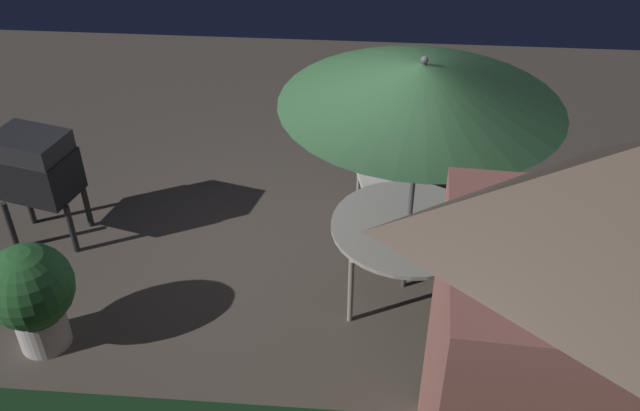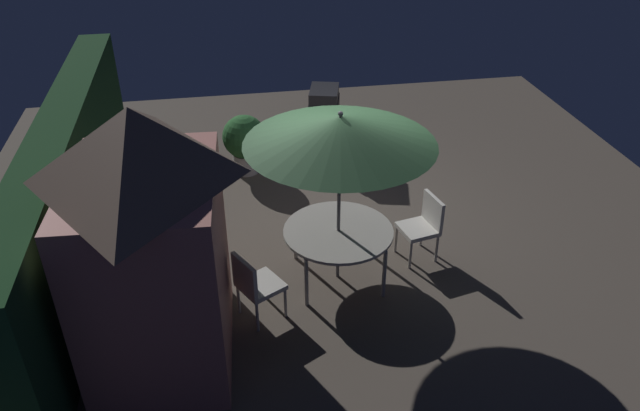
{
  "view_description": "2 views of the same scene",
  "coord_description": "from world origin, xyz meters",
  "px_view_note": "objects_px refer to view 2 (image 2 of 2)",
  "views": [
    {
      "loc": [
        -0.71,
        5.19,
        4.54
      ],
      "look_at": [
        -0.33,
        0.47,
        1.08
      ],
      "focal_mm": 39.58,
      "sensor_mm": 36.0,
      "label": 1
    },
    {
      "loc": [
        -7.35,
        1.55,
        5.06
      ],
      "look_at": [
        -0.65,
        0.37,
        0.83
      ],
      "focal_mm": 34.71,
      "sensor_mm": 36.0,
      "label": 2
    }
  ],
  "objects_px": {
    "garden_shed": "(150,241)",
    "patio_umbrella": "(340,130)",
    "bbq_grill": "(324,108)",
    "patio_table": "(338,233)",
    "potted_plant_by_shed": "(244,140)",
    "chair_far_side": "(424,223)",
    "chair_near_shed": "(254,283)"
  },
  "relations": [
    {
      "from": "garden_shed",
      "to": "patio_umbrella",
      "type": "distance_m",
      "value": 2.42
    },
    {
      "from": "garden_shed",
      "to": "patio_umbrella",
      "type": "relative_size",
      "value": 1.26
    },
    {
      "from": "chair_far_side",
      "to": "patio_umbrella",
      "type": "bearing_deg",
      "value": 102.04
    },
    {
      "from": "bbq_grill",
      "to": "chair_far_side",
      "type": "distance_m",
      "value": 3.4
    },
    {
      "from": "patio_table",
      "to": "bbq_grill",
      "type": "relative_size",
      "value": 1.15
    },
    {
      "from": "bbq_grill",
      "to": "chair_far_side",
      "type": "xyz_separation_m",
      "value": [
        -3.31,
        -0.75,
        -0.33
      ]
    },
    {
      "from": "patio_table",
      "to": "potted_plant_by_shed",
      "type": "bearing_deg",
      "value": 17.38
    },
    {
      "from": "patio_umbrella",
      "to": "chair_far_side",
      "type": "relative_size",
      "value": 2.58
    },
    {
      "from": "patio_table",
      "to": "garden_shed",
      "type": "bearing_deg",
      "value": 114.57
    },
    {
      "from": "chair_near_shed",
      "to": "potted_plant_by_shed",
      "type": "distance_m",
      "value": 3.69
    },
    {
      "from": "bbq_grill",
      "to": "chair_near_shed",
      "type": "height_order",
      "value": "bbq_grill"
    },
    {
      "from": "garden_shed",
      "to": "potted_plant_by_shed",
      "type": "relative_size",
      "value": 2.91
    },
    {
      "from": "bbq_grill",
      "to": "chair_near_shed",
      "type": "xyz_separation_m",
      "value": [
        -4.17,
        1.58,
        -0.33
      ]
    },
    {
      "from": "patio_umbrella",
      "to": "bbq_grill",
      "type": "height_order",
      "value": "patio_umbrella"
    },
    {
      "from": "patio_umbrella",
      "to": "chair_far_side",
      "type": "height_order",
      "value": "patio_umbrella"
    },
    {
      "from": "patio_umbrella",
      "to": "chair_far_side",
      "type": "distance_m",
      "value": 2.01
    },
    {
      "from": "chair_far_side",
      "to": "potted_plant_by_shed",
      "type": "distance_m",
      "value": 3.56
    },
    {
      "from": "garden_shed",
      "to": "potted_plant_by_shed",
      "type": "height_order",
      "value": "garden_shed"
    },
    {
      "from": "bbq_grill",
      "to": "chair_far_side",
      "type": "height_order",
      "value": "bbq_grill"
    },
    {
      "from": "patio_table",
      "to": "bbq_grill",
      "type": "bearing_deg",
      "value": -7.46
    },
    {
      "from": "chair_near_shed",
      "to": "chair_far_side",
      "type": "height_order",
      "value": "same"
    },
    {
      "from": "chair_near_shed",
      "to": "chair_far_side",
      "type": "distance_m",
      "value": 2.48
    },
    {
      "from": "patio_table",
      "to": "potted_plant_by_shed",
      "type": "relative_size",
      "value": 1.37
    },
    {
      "from": "patio_umbrella",
      "to": "chair_near_shed",
      "type": "relative_size",
      "value": 2.58
    },
    {
      "from": "patio_umbrella",
      "to": "chair_far_side",
      "type": "bearing_deg",
      "value": -77.96
    },
    {
      "from": "patio_umbrella",
      "to": "potted_plant_by_shed",
      "type": "height_order",
      "value": "patio_umbrella"
    },
    {
      "from": "garden_shed",
      "to": "bbq_grill",
      "type": "relative_size",
      "value": 2.45
    },
    {
      "from": "bbq_grill",
      "to": "patio_table",
      "type": "bearing_deg",
      "value": 172.54
    },
    {
      "from": "bbq_grill",
      "to": "chair_far_side",
      "type": "relative_size",
      "value": 1.33
    },
    {
      "from": "garden_shed",
      "to": "bbq_grill",
      "type": "distance_m",
      "value": 5.27
    },
    {
      "from": "garden_shed",
      "to": "bbq_grill",
      "type": "height_order",
      "value": "garden_shed"
    },
    {
      "from": "garden_shed",
      "to": "patio_umbrella",
      "type": "xyz_separation_m",
      "value": [
        0.97,
        -2.13,
        0.6
      ]
    }
  ]
}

